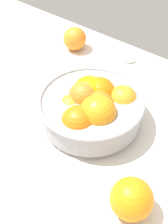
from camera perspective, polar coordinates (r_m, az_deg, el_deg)
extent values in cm
cube|color=silver|center=(82.32, -2.12, -3.28)|extent=(134.48, 80.32, 3.00)
cylinder|color=#99999E|center=(81.96, 1.19, -1.36)|extent=(22.88, 22.88, 1.20)
cylinder|color=#99999E|center=(79.37, 1.23, 0.44)|extent=(24.87, 24.87, 6.06)
torus|color=#99999E|center=(77.27, 1.26, 2.04)|extent=(26.07, 26.07, 1.20)
sphere|color=orange|center=(77.75, 2.67, 1.05)|extent=(7.47, 7.47, 7.47)
sphere|color=orange|center=(80.47, 6.78, 2.05)|extent=(7.72, 7.72, 7.72)
sphere|color=orange|center=(81.08, 2.66, 3.23)|extent=(8.63, 8.63, 8.63)
sphere|color=orange|center=(80.92, 0.79, 3.52)|extent=(8.56, 8.56, 8.56)
sphere|color=orange|center=(79.50, -0.31, 2.91)|extent=(7.68, 7.68, 7.68)
sphere|color=orange|center=(79.35, -2.45, 0.79)|extent=(6.60, 6.60, 6.60)
sphere|color=orange|center=(74.28, -1.10, -1.87)|extent=(8.16, 8.16, 8.16)
sphere|color=orange|center=(74.70, 2.47, -0.19)|extent=(8.77, 8.77, 8.77)
sphere|color=orange|center=(105.45, -1.64, 12.84)|extent=(7.47, 7.47, 7.47)
sphere|color=orange|center=(64.83, 8.40, -14.96)|extent=(8.62, 8.62, 8.62)
ellipsoid|color=silver|center=(102.19, 8.23, 8.99)|extent=(3.85, 3.84, 1.00)
cylinder|color=silver|center=(100.78, 4.21, 8.68)|extent=(8.49, 8.33, 0.70)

